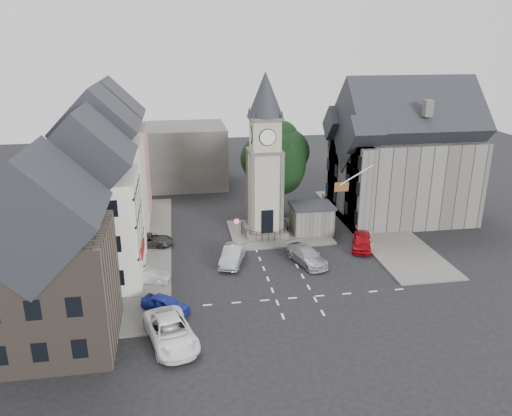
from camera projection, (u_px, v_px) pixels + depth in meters
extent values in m
plane|color=black|center=(280.00, 267.00, 43.89)|extent=(120.00, 120.00, 0.00)
cube|color=#595651|center=(139.00, 249.00, 47.58)|extent=(6.00, 30.00, 0.14)
cube|color=#595651|center=(375.00, 226.00, 53.14)|extent=(6.00, 26.00, 0.14)
cube|color=#595651|center=(279.00, 232.00, 51.56)|extent=(10.00, 8.00, 0.16)
cube|color=silver|center=(295.00, 298.00, 38.76)|extent=(20.00, 8.00, 0.01)
cube|color=#4C4944|center=(265.00, 231.00, 51.24)|extent=(4.20, 4.20, 0.70)
torus|color=black|center=(265.00, 224.00, 51.00)|extent=(4.86, 4.86, 0.06)
cube|color=gray|center=(265.00, 190.00, 49.82)|extent=(3.00, 3.00, 8.00)
cube|color=black|center=(267.00, 221.00, 49.38)|extent=(1.20, 0.25, 2.40)
cube|color=#4C4944|center=(265.00, 151.00, 48.52)|extent=(3.30, 3.30, 0.25)
cube|color=gray|center=(265.00, 135.00, 48.00)|extent=(2.70, 2.70, 3.20)
cylinder|color=white|center=(268.00, 137.00, 46.69)|extent=(1.50, 0.12, 1.50)
cube|color=#4C4944|center=(265.00, 118.00, 47.47)|extent=(3.10, 3.10, 0.30)
cone|color=black|center=(265.00, 94.00, 46.74)|extent=(3.40, 3.40, 4.20)
cube|color=#55524E|center=(311.00, 220.00, 51.16)|extent=(4.00, 3.00, 2.80)
cube|color=black|center=(312.00, 206.00, 50.65)|extent=(4.30, 3.30, 0.25)
cylinder|color=black|center=(274.00, 198.00, 55.61)|extent=(0.70, 0.70, 4.40)
cylinder|color=black|center=(237.00, 233.00, 48.13)|extent=(0.10, 0.10, 2.50)
cone|color=#A50C0C|center=(236.00, 222.00, 47.63)|extent=(0.70, 0.06, 0.70)
cone|color=white|center=(237.00, 222.00, 47.61)|extent=(0.54, 0.04, 0.54)
cube|color=tan|center=(114.00, 173.00, 54.85)|extent=(7.50, 7.00, 10.00)
cube|color=beige|center=(104.00, 195.00, 47.39)|extent=(7.50, 7.00, 10.00)
cube|color=silver|center=(93.00, 230.00, 40.08)|extent=(7.50, 7.00, 9.00)
cube|color=#4A3F37|center=(48.00, 290.00, 31.62)|extent=(8.00, 7.00, 8.00)
cube|color=#4C4944|center=(151.00, 156.00, 66.90)|extent=(20.00, 10.00, 8.00)
cube|color=#55524E|center=(402.00, 177.00, 55.10)|extent=(14.00, 10.00, 9.00)
cube|color=#55524E|center=(360.00, 189.00, 50.90)|extent=(1.60, 4.40, 9.00)
cube|color=#55524E|center=(338.00, 172.00, 57.43)|extent=(1.60, 4.40, 9.00)
cube|color=#55524E|center=(344.00, 218.00, 54.46)|extent=(0.40, 16.00, 0.90)
cylinder|color=white|center=(357.00, 175.00, 46.55)|extent=(3.17, 0.10, 1.89)
plane|color=#B21414|center=(342.00, 187.00, 46.69)|extent=(1.40, 0.00, 1.40)
imported|color=#1B2998|center=(165.00, 304.00, 36.59)|extent=(3.94, 3.43, 1.28)
imported|color=#A7ABAF|center=(146.00, 275.00, 41.04)|extent=(4.04, 2.24, 1.26)
imported|color=#2C2C2E|center=(150.00, 240.00, 48.13)|extent=(4.87, 3.05, 1.25)
imported|color=#A0A3A9|center=(233.00, 255.00, 44.48)|extent=(3.02, 4.98, 1.55)
imported|color=#A9AAB1|center=(307.00, 256.00, 44.50)|extent=(3.37, 5.34, 1.44)
imported|color=#97080E|center=(362.00, 241.00, 47.53)|extent=(3.24, 4.77, 1.51)
imported|color=white|center=(171.00, 332.00, 32.86)|extent=(4.14, 6.44, 1.65)
imported|color=#ADA08F|center=(367.00, 217.00, 53.99)|extent=(0.58, 0.40, 1.53)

